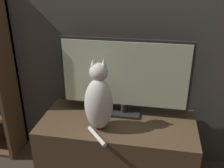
% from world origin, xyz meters
% --- Properties ---
extents(tv_stand, '(1.10, 0.52, 0.48)m').
position_xyz_m(tv_stand, '(0.00, 0.92, 0.24)').
color(tv_stand, brown).
rests_on(tv_stand, ground_plane).
extents(tv, '(0.92, 0.14, 0.57)m').
position_xyz_m(tv, '(0.03, 1.04, 0.78)').
color(tv, black).
rests_on(tv, tv_stand).
extents(cat, '(0.20, 0.31, 0.49)m').
position_xyz_m(cat, '(-0.11, 0.83, 0.68)').
color(cat, silver).
rests_on(cat, tv_stand).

